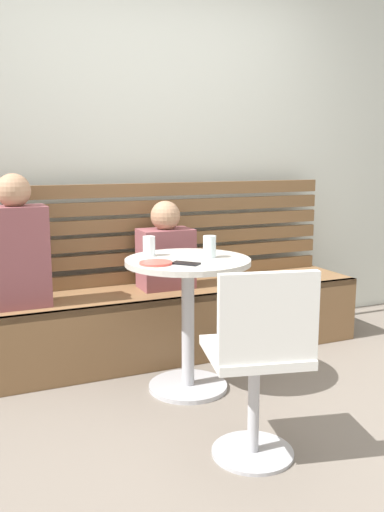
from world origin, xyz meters
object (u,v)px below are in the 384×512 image
(person_child_left, at_px, (166,250))
(cup_glass_tall, at_px, (210,247))
(phone_on_table, at_px, (186,263))
(white_chair, at_px, (259,358))
(plate_small, at_px, (156,263))
(person_adult, at_px, (17,248))
(booth_bench, at_px, (163,322))
(cafe_table, at_px, (188,299))
(cup_water_clear, at_px, (149,246))

(person_child_left, distance_m, cup_glass_tall, 0.62)
(cup_glass_tall, distance_m, phone_on_table, 0.23)
(white_chair, bearing_deg, cup_glass_tall, 79.17)
(plate_small, xyz_separation_m, phone_on_table, (0.14, -0.06, -0.00))
(white_chair, relative_size, person_adult, 1.13)
(white_chair, height_order, plate_small, white_chair)
(person_adult, height_order, phone_on_table, person_adult)
(person_adult, distance_m, plate_small, 0.85)
(booth_bench, xyz_separation_m, person_child_left, (0.04, 0.04, 0.46))
(cup_glass_tall, xyz_separation_m, plate_small, (-0.33, -0.05, -0.05))
(person_adult, bearing_deg, cafe_table, -32.03)
(white_chair, xyz_separation_m, phone_on_table, (-0.04, 0.68, 0.28))
(cup_water_clear, bearing_deg, person_adult, 152.01)
(person_adult, relative_size, cup_glass_tall, 6.26)
(booth_bench, distance_m, person_child_left, 0.47)
(person_child_left, relative_size, cup_water_clear, 5.13)
(cup_water_clear, bearing_deg, white_chair, -82.37)
(cup_glass_tall, height_order, phone_on_table, cup_glass_tall)
(person_adult, distance_m, person_child_left, 0.93)
(cafe_table, relative_size, white_chair, 0.87)
(booth_bench, bearing_deg, person_child_left, 44.90)
(cafe_table, xyz_separation_m, person_child_left, (0.10, 0.59, 0.17))
(booth_bench, xyz_separation_m, plate_small, (-0.27, -0.62, 0.52))
(booth_bench, distance_m, phone_on_table, 0.87)
(phone_on_table, bearing_deg, cafe_table, 20.69)
(person_child_left, bearing_deg, white_chair, -95.37)
(booth_bench, relative_size, cup_glass_tall, 22.50)
(plate_small, bearing_deg, person_adult, 136.47)
(cafe_table, bearing_deg, cup_water_clear, 134.72)
(plate_small, bearing_deg, booth_bench, 66.51)
(booth_bench, height_order, plate_small, plate_small)
(person_adult, height_order, person_child_left, person_adult)
(booth_bench, relative_size, cafe_table, 3.65)
(booth_bench, relative_size, plate_small, 15.88)
(booth_bench, relative_size, person_child_left, 4.79)
(booth_bench, bearing_deg, cup_water_clear, -119.97)
(cafe_table, distance_m, plate_small, 0.32)
(plate_small, height_order, phone_on_table, plate_small)
(cup_water_clear, height_order, phone_on_table, cup_water_clear)
(cup_water_clear, relative_size, cup_glass_tall, 0.92)
(cup_water_clear, distance_m, cup_glass_tall, 0.34)
(person_child_left, bearing_deg, cup_glass_tall, -88.11)
(white_chair, distance_m, person_child_left, 1.43)
(booth_bench, height_order, cup_water_clear, cup_water_clear)
(cafe_table, distance_m, phone_on_table, 0.27)
(person_adult, bearing_deg, booth_bench, 2.46)
(person_adult, height_order, cup_water_clear, person_adult)
(cafe_table, distance_m, white_chair, 0.81)
(white_chair, height_order, cup_glass_tall, cup_glass_tall)
(person_adult, relative_size, phone_on_table, 5.37)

